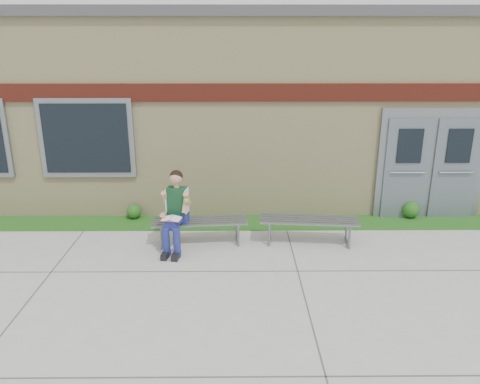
{
  "coord_description": "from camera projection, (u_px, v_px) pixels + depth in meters",
  "views": [
    {
      "loc": [
        0.0,
        -6.31,
        3.58
      ],
      "look_at": [
        0.07,
        1.7,
        0.97
      ],
      "focal_mm": 35.0,
      "sensor_mm": 36.0,
      "label": 1
    }
  ],
  "objects": [
    {
      "name": "shrub_mid",
      "position": [
        134.0,
        211.0,
        9.75
      ],
      "size": [
        0.3,
        0.3,
        0.3
      ],
      "primitive_type": "sphere",
      "color": "#1A4813",
      "rests_on": "grass_strip"
    },
    {
      "name": "bench_left",
      "position": [
        200.0,
        225.0,
        8.56
      ],
      "size": [
        1.76,
        0.61,
        0.45
      ],
      "rotation": [
        0.0,
        0.0,
        0.08
      ],
      "color": "slate",
      "rests_on": "ground"
    },
    {
      "name": "shrub_east",
      "position": [
        411.0,
        210.0,
        9.79
      ],
      "size": [
        0.35,
        0.35,
        0.35
      ],
      "primitive_type": "sphere",
      "color": "#1A4813",
      "rests_on": "grass_strip"
    },
    {
      "name": "bench_right",
      "position": [
        309.0,
        224.0,
        8.57
      ],
      "size": [
        1.83,
        0.66,
        0.47
      ],
      "rotation": [
        0.0,
        0.0,
        -0.09
      ],
      "color": "slate",
      "rests_on": "ground"
    },
    {
      "name": "ground",
      "position": [
        236.0,
        287.0,
        7.11
      ],
      "size": [
        80.0,
        80.0,
        0.0
      ],
      "primitive_type": "plane",
      "color": "#9E9E99",
      "rests_on": "ground"
    },
    {
      "name": "girl",
      "position": [
        175.0,
        210.0,
        8.23
      ],
      "size": [
        0.53,
        0.91,
        1.41
      ],
      "rotation": [
        0.0,
        0.0,
        -0.16
      ],
      "color": "navy",
      "rests_on": "ground"
    },
    {
      "name": "school_building",
      "position": [
        236.0,
        100.0,
        12.15
      ],
      "size": [
        16.2,
        6.22,
        4.2
      ],
      "color": "beige",
      "rests_on": "ground"
    },
    {
      "name": "grass_strip",
      "position": [
        236.0,
        223.0,
        9.58
      ],
      "size": [
        16.0,
        0.8,
        0.02
      ],
      "primitive_type": "cube",
      "color": "#1A4813",
      "rests_on": "ground"
    }
  ]
}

